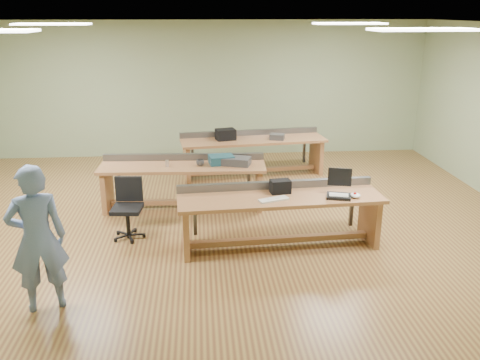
# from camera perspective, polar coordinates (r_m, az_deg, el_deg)

# --- Properties ---
(floor) EXTENTS (10.00, 10.00, 0.00)m
(floor) POSITION_cam_1_polar(r_m,az_deg,el_deg) (8.11, -3.43, -4.64)
(floor) COLOR olive
(floor) RESTS_ON ground
(ceiling) EXTENTS (10.00, 10.00, 0.00)m
(ceiling) POSITION_cam_1_polar(r_m,az_deg,el_deg) (7.46, -3.89, 17.07)
(ceiling) COLOR silver
(ceiling) RESTS_ON wall_back
(wall_back) EXTENTS (10.00, 0.04, 3.00)m
(wall_back) POSITION_cam_1_polar(r_m,az_deg,el_deg) (11.58, -4.07, 10.09)
(wall_back) COLOR gray
(wall_back) RESTS_ON floor
(wall_front) EXTENTS (10.00, 0.04, 3.00)m
(wall_front) POSITION_cam_1_polar(r_m,az_deg,el_deg) (3.84, -2.37, -7.40)
(wall_front) COLOR gray
(wall_front) RESTS_ON floor
(fluor_panels) EXTENTS (6.20, 3.50, 0.03)m
(fluor_panels) POSITION_cam_1_polar(r_m,az_deg,el_deg) (7.46, -3.88, 16.84)
(fluor_panels) COLOR white
(fluor_panels) RESTS_ON ceiling
(workbench_front) EXTENTS (2.88, 0.93, 0.86)m
(workbench_front) POSITION_cam_1_polar(r_m,az_deg,el_deg) (7.11, 4.47, -3.22)
(workbench_front) COLOR #9A6B41
(workbench_front) RESTS_ON floor
(workbench_mid) EXTENTS (2.77, 0.86, 0.86)m
(workbench_mid) POSITION_cam_1_polar(r_m,az_deg,el_deg) (8.54, -6.42, 0.46)
(workbench_mid) COLOR #9A6B41
(workbench_mid) RESTS_ON floor
(workbench_back) EXTENTS (2.95, 1.10, 0.86)m
(workbench_back) POSITION_cam_1_polar(r_m,az_deg,el_deg) (10.23, 1.44, 3.62)
(workbench_back) COLOR #9A6B41
(workbench_back) RESTS_ON floor
(person) EXTENTS (0.71, 0.58, 1.68)m
(person) POSITION_cam_1_polar(r_m,az_deg,el_deg) (5.93, -21.80, -6.15)
(person) COLOR #6A7EAE
(person) RESTS_ON floor
(laptop_base) EXTENTS (0.38, 0.34, 0.04)m
(laptop_base) POSITION_cam_1_polar(r_m,az_deg,el_deg) (7.07, 11.02, -1.80)
(laptop_base) COLOR black
(laptop_base) RESTS_ON workbench_front
(laptop_screen) EXTENTS (0.32, 0.10, 0.25)m
(laptop_screen) POSITION_cam_1_polar(r_m,az_deg,el_deg) (7.12, 11.14, 0.34)
(laptop_screen) COLOR black
(laptop_screen) RESTS_ON laptop_base
(keyboard) EXTENTS (0.43, 0.27, 0.02)m
(keyboard) POSITION_cam_1_polar(r_m,az_deg,el_deg) (6.86, 3.80, -2.19)
(keyboard) COLOR beige
(keyboard) RESTS_ON workbench_front
(trackball_mouse) EXTENTS (0.16, 0.18, 0.07)m
(trackball_mouse) POSITION_cam_1_polar(r_m,az_deg,el_deg) (7.11, 12.84, -1.68)
(trackball_mouse) COLOR white
(trackball_mouse) RESTS_ON workbench_front
(camera_bag) EXTENTS (0.30, 0.21, 0.19)m
(camera_bag) POSITION_cam_1_polar(r_m,az_deg,el_deg) (7.12, 4.54, -0.73)
(camera_bag) COLOR black
(camera_bag) RESTS_ON workbench_front
(task_chair) EXTENTS (0.52, 0.52, 0.88)m
(task_chair) POSITION_cam_1_polar(r_m,az_deg,el_deg) (7.61, -12.43, -3.99)
(task_chair) COLOR black
(task_chair) RESTS_ON floor
(parts_bin_teal) EXTENTS (0.44, 0.36, 0.14)m
(parts_bin_teal) POSITION_cam_1_polar(r_m,az_deg,el_deg) (8.47, -2.11, 2.30)
(parts_bin_teal) COLOR #163B49
(parts_bin_teal) RESTS_ON workbench_mid
(parts_bin_grey) EXTENTS (0.53, 0.42, 0.13)m
(parts_bin_grey) POSITION_cam_1_polar(r_m,az_deg,el_deg) (8.41, -0.43, 2.14)
(parts_bin_grey) COLOR #333335
(parts_bin_grey) RESTS_ON workbench_mid
(mug) EXTENTS (0.16, 0.16, 0.10)m
(mug) POSITION_cam_1_polar(r_m,az_deg,el_deg) (8.38, -4.50, 1.95)
(mug) COLOR #333335
(mug) RESTS_ON workbench_mid
(drinks_can) EXTENTS (0.08, 0.08, 0.11)m
(drinks_can) POSITION_cam_1_polar(r_m,az_deg,el_deg) (8.40, -8.19, 1.86)
(drinks_can) COLOR silver
(drinks_can) RESTS_ON workbench_mid
(storage_box_back) EXTENTS (0.42, 0.35, 0.21)m
(storage_box_back) POSITION_cam_1_polar(r_m,az_deg,el_deg) (10.07, -1.63, 5.14)
(storage_box_back) COLOR black
(storage_box_back) RESTS_ON workbench_back
(tray_back) EXTENTS (0.33, 0.28, 0.11)m
(tray_back) POSITION_cam_1_polar(r_m,az_deg,el_deg) (10.12, 4.19, 4.87)
(tray_back) COLOR #333335
(tray_back) RESTS_ON workbench_back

